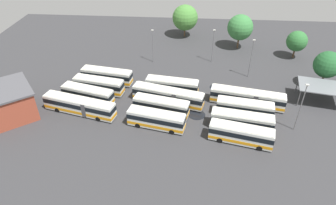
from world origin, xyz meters
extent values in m
plane|color=#333335|center=(0.00, 0.00, 0.00)|extent=(109.20, 109.20, 0.00)
cube|color=silver|center=(-16.75, -2.51, 1.78)|extent=(14.94, 5.39, 2.97)
cube|color=beige|center=(-16.75, -2.51, 3.34)|extent=(14.33, 5.08, 0.14)
cube|color=black|center=(-16.75, -2.51, 2.26)|extent=(15.02, 5.45, 0.95)
cube|color=orange|center=(-16.75, -2.51, 0.95)|extent=(15.02, 5.45, 0.59)
cube|color=black|center=(-9.51, -3.97, 2.36)|extent=(0.47, 2.03, 1.09)
cube|color=#47474C|center=(-18.34, -2.18, 1.78)|extent=(1.39, 2.69, 2.85)
cylinder|color=black|center=(-12.04, -2.28, 0.50)|extent=(1.04, 0.49, 1.00)
cylinder|color=black|center=(-12.50, -4.55, 0.50)|extent=(1.04, 0.49, 1.00)
cylinder|color=black|center=(-20.99, -0.46, 0.50)|extent=(1.04, 0.49, 1.00)
cylinder|color=black|center=(-21.45, -2.73, 0.50)|extent=(1.04, 0.49, 1.00)
cube|color=silver|center=(-15.73, 1.28, 1.78)|extent=(10.93, 4.22, 2.97)
cube|color=beige|center=(-15.73, 1.28, 3.34)|extent=(10.48, 3.95, 0.14)
cube|color=black|center=(-15.73, 1.28, 2.26)|extent=(10.99, 4.26, 0.95)
cube|color=orange|center=(-15.73, 1.28, 0.95)|extent=(10.99, 4.26, 0.59)
cube|color=black|center=(-10.46, 0.41, 2.36)|extent=(0.39, 2.04, 1.09)
cylinder|color=black|center=(-12.28, 1.89, 0.50)|extent=(1.04, 0.46, 1.00)
cylinder|color=black|center=(-12.66, -0.40, 0.50)|extent=(1.04, 0.46, 1.00)
cylinder|color=black|center=(-18.80, 2.96, 0.50)|extent=(1.04, 0.46, 1.00)
cylinder|color=black|center=(-19.18, 0.68, 0.50)|extent=(1.04, 0.46, 1.00)
cube|color=silver|center=(-14.70, 5.28, 1.78)|extent=(11.40, 4.33, 2.97)
cube|color=beige|center=(-14.70, 5.28, 3.34)|extent=(10.92, 4.05, 0.14)
cube|color=black|center=(-14.70, 5.28, 2.26)|extent=(11.46, 4.37, 0.95)
cube|color=orange|center=(-14.70, 5.28, 0.95)|extent=(11.46, 4.37, 0.59)
cube|color=black|center=(-9.20, 4.36, 2.36)|extent=(0.40, 2.04, 1.09)
cylinder|color=black|center=(-11.11, 5.85, 0.50)|extent=(1.04, 0.46, 1.00)
cylinder|color=black|center=(-11.49, 3.57, 0.50)|extent=(1.04, 0.46, 1.00)
cylinder|color=black|center=(-17.91, 7.00, 0.50)|extent=(1.04, 0.46, 1.00)
cylinder|color=black|center=(-18.30, 4.72, 0.50)|extent=(1.04, 0.46, 1.00)
cube|color=silver|center=(-14.09, 9.00, 1.78)|extent=(11.12, 4.87, 2.97)
cube|color=beige|center=(-14.09, 9.00, 3.34)|extent=(10.66, 4.57, 0.14)
cube|color=black|center=(-14.09, 9.00, 2.26)|extent=(11.18, 4.92, 0.95)
cube|color=orange|center=(-14.09, 9.00, 0.95)|extent=(11.18, 4.92, 0.59)
cube|color=black|center=(-8.80, 7.79, 2.36)|extent=(0.52, 2.02, 1.09)
cylinder|color=black|center=(-10.56, 9.38, 0.50)|extent=(1.04, 0.52, 1.00)
cylinder|color=black|center=(-11.07, 7.12, 0.50)|extent=(1.04, 0.52, 1.00)
cylinder|color=black|center=(-17.11, 10.87, 0.50)|extent=(1.04, 0.52, 1.00)
cylinder|color=black|center=(-17.62, 8.62, 0.50)|extent=(1.04, 0.52, 1.00)
cube|color=silver|center=(-1.21, -5.93, 1.78)|extent=(11.45, 4.06, 2.97)
cube|color=beige|center=(-1.21, -5.93, 3.34)|extent=(10.98, 3.80, 0.14)
cube|color=black|center=(-1.21, -5.93, 2.26)|extent=(11.51, 4.11, 0.95)
cube|color=orange|center=(-1.21, -5.93, 0.95)|extent=(11.51, 4.11, 0.59)
cube|color=black|center=(4.35, -6.72, 2.36)|extent=(0.35, 2.05, 1.09)
cylinder|color=black|center=(2.39, -5.27, 0.50)|extent=(1.03, 0.44, 1.00)
cylinder|color=black|center=(2.07, -7.56, 0.50)|extent=(1.03, 0.44, 1.00)
cylinder|color=black|center=(-4.49, -4.30, 0.50)|extent=(1.03, 0.44, 1.00)
cylinder|color=black|center=(-4.81, -6.59, 0.50)|extent=(1.03, 0.44, 1.00)
cube|color=silver|center=(-0.63, -1.95, 1.78)|extent=(14.90, 6.09, 2.97)
cube|color=beige|center=(-0.63, -1.95, 3.34)|extent=(14.28, 5.75, 0.14)
cube|color=black|center=(-0.63, -1.95, 2.26)|extent=(14.98, 6.15, 0.95)
cube|color=orange|center=(-0.63, -1.95, 0.95)|extent=(14.98, 6.15, 0.59)
cube|color=black|center=(6.53, -3.78, 2.36)|extent=(0.57, 2.01, 1.09)
cube|color=#47474C|center=(-2.20, -1.55, 1.78)|extent=(1.51, 2.71, 2.85)
cylinder|color=black|center=(4.09, -1.96, 0.50)|extent=(1.04, 0.54, 1.00)
cylinder|color=black|center=(3.51, -4.20, 0.50)|extent=(1.04, 0.54, 1.00)
cylinder|color=black|center=(-4.77, 0.31, 0.50)|extent=(1.04, 0.54, 1.00)
cylinder|color=black|center=(-5.34, -1.94, 0.50)|extent=(1.04, 0.54, 1.00)
cube|color=silver|center=(0.40, 1.79, 1.78)|extent=(11.14, 4.83, 2.97)
cube|color=beige|center=(0.40, 1.79, 3.34)|extent=(10.67, 4.54, 0.14)
cube|color=black|center=(0.40, 1.79, 2.26)|extent=(11.20, 4.88, 0.95)
cube|color=orange|center=(0.40, 1.79, 0.95)|extent=(11.20, 4.88, 0.59)
cube|color=black|center=(5.70, 0.60, 2.36)|extent=(0.51, 2.03, 1.09)
cylinder|color=black|center=(3.93, 2.18, 0.50)|extent=(1.04, 0.51, 1.00)
cylinder|color=black|center=(3.42, -0.08, 0.50)|extent=(1.04, 0.51, 1.00)
cylinder|color=black|center=(-2.63, 3.66, 0.50)|extent=(1.04, 0.51, 1.00)
cylinder|color=black|center=(-3.14, 1.40, 0.50)|extent=(1.04, 0.51, 1.00)
cube|color=silver|center=(0.89, 5.99, 1.78)|extent=(10.89, 4.66, 2.97)
cube|color=beige|center=(0.89, 5.99, 3.34)|extent=(10.44, 4.38, 0.14)
cube|color=black|center=(0.89, 5.99, 2.26)|extent=(10.95, 4.71, 0.95)
cube|color=orange|center=(0.89, 5.99, 0.95)|extent=(10.95, 4.71, 0.59)
cube|color=black|center=(6.09, 4.89, 2.36)|extent=(0.49, 2.03, 1.09)
cylinder|color=black|center=(4.35, 6.44, 0.50)|extent=(1.04, 0.50, 1.00)
cylinder|color=black|center=(3.87, 4.18, 0.50)|extent=(1.04, 0.50, 1.00)
cylinder|color=black|center=(-2.08, 7.81, 0.50)|extent=(1.04, 0.50, 1.00)
cylinder|color=black|center=(-2.56, 5.54, 0.50)|extent=(1.04, 0.50, 1.00)
cube|color=silver|center=(13.88, -9.16, 1.78)|extent=(11.78, 4.36, 2.97)
cube|color=beige|center=(13.88, -9.16, 3.34)|extent=(11.29, 4.08, 0.14)
cube|color=black|center=(13.88, -9.16, 2.26)|extent=(11.84, 4.40, 0.95)
cube|color=orange|center=(13.88, -9.16, 0.95)|extent=(11.84, 4.40, 0.59)
cube|color=black|center=(19.58, -10.10, 2.36)|extent=(0.39, 2.04, 1.09)
cylinder|color=black|center=(17.59, -8.60, 0.50)|extent=(1.04, 0.46, 1.00)
cylinder|color=black|center=(17.22, -10.89, 0.50)|extent=(1.04, 0.46, 1.00)
cylinder|color=black|center=(10.54, -7.44, 0.50)|extent=(1.04, 0.46, 1.00)
cylinder|color=black|center=(10.17, -9.72, 0.50)|extent=(1.04, 0.46, 1.00)
cube|color=silver|center=(14.65, -5.00, 1.78)|extent=(11.19, 4.47, 2.97)
cube|color=beige|center=(14.65, -5.00, 3.34)|extent=(10.72, 4.19, 0.14)
cube|color=black|center=(14.65, -5.00, 2.26)|extent=(11.25, 4.52, 0.95)
cube|color=orange|center=(14.65, -5.00, 0.95)|extent=(11.25, 4.52, 0.59)
cube|color=black|center=(20.03, -6.00, 2.36)|extent=(0.44, 2.04, 1.09)
cylinder|color=black|center=(18.19, -4.48, 0.50)|extent=(1.04, 0.48, 1.00)
cylinder|color=black|center=(17.77, -6.76, 0.50)|extent=(1.04, 0.48, 1.00)
cylinder|color=black|center=(11.54, -3.24, 0.50)|extent=(1.04, 0.48, 1.00)
cylinder|color=black|center=(11.12, -5.52, 0.50)|extent=(1.04, 0.48, 1.00)
cube|color=silver|center=(15.95, -1.25, 1.78)|extent=(11.24, 5.27, 2.97)
cube|color=beige|center=(15.95, -1.25, 3.34)|extent=(10.77, 4.97, 0.14)
cube|color=black|center=(15.95, -1.25, 2.26)|extent=(11.31, 5.32, 0.95)
cube|color=orange|center=(15.95, -1.25, 0.95)|extent=(11.31, 5.32, 0.59)
cube|color=black|center=(21.25, -2.68, 2.36)|extent=(0.59, 2.01, 1.09)
cylinder|color=black|center=(19.53, -1.02, 0.50)|extent=(1.04, 0.55, 1.00)
cylinder|color=black|center=(18.93, -3.25, 0.50)|extent=(1.04, 0.55, 1.00)
cylinder|color=black|center=(12.97, 0.75, 0.50)|extent=(1.04, 0.55, 1.00)
cylinder|color=black|center=(12.37, -1.49, 0.50)|extent=(1.04, 0.55, 1.00)
cube|color=silver|center=(16.36, 2.86, 1.78)|extent=(14.91, 6.04, 2.97)
cube|color=beige|center=(16.36, 2.86, 3.34)|extent=(14.28, 5.70, 0.14)
cube|color=black|center=(16.36, 2.86, 2.26)|extent=(14.99, 6.10, 0.95)
cube|color=orange|center=(16.36, 2.86, 0.95)|extent=(14.99, 6.10, 0.59)
cube|color=black|center=(23.52, 1.06, 2.36)|extent=(0.56, 2.01, 1.09)
cube|color=#47474C|center=(14.78, 3.26, 1.78)|extent=(1.50, 2.71, 2.85)
cylinder|color=black|center=(21.07, 2.87, 0.50)|extent=(1.04, 0.54, 1.00)
cylinder|color=black|center=(20.50, 0.63, 0.50)|extent=(1.04, 0.54, 1.00)
cylinder|color=black|center=(12.21, 5.10, 0.50)|extent=(1.04, 0.54, 1.00)
cylinder|color=black|center=(11.64, 2.86, 0.50)|extent=(1.04, 0.54, 1.00)
cube|color=#99422D|center=(29.81, 4.61, 2.83)|extent=(12.82, 12.91, 5.66)
cube|color=#4C4C51|center=(29.81, 4.61, 5.84)|extent=(13.58, 13.69, 0.36)
cube|color=black|center=(32.77, 0.91, 1.10)|extent=(1.44, 1.17, 2.20)
cube|color=slate|center=(-32.15, -4.88, 3.72)|extent=(10.75, 8.01, 0.20)
cylinder|color=#59595B|center=(-27.13, -3.08, 1.81)|extent=(0.20, 0.20, 3.62)
cylinder|color=#59595B|center=(-28.26, -8.53, 1.81)|extent=(0.20, 0.20, 3.62)
cylinder|color=slate|center=(-18.78, -14.43, 4.56)|extent=(0.16, 0.16, 9.12)
cube|color=silver|center=(-18.78, -14.43, 9.30)|extent=(0.56, 0.28, 0.20)
cylinder|color=slate|center=(-10.46, -21.61, 4.19)|extent=(0.16, 0.16, 8.38)
cube|color=silver|center=(-10.46, -21.61, 8.56)|extent=(0.56, 0.28, 0.20)
cylinder|color=slate|center=(4.63, -20.35, 4.19)|extent=(0.16, 0.16, 8.38)
cube|color=silver|center=(4.63, -20.35, 8.56)|extent=(0.56, 0.28, 0.20)
cylinder|color=slate|center=(-24.49, 4.73, 4.73)|extent=(0.16, 0.16, 9.46)
cube|color=silver|center=(-24.49, 4.73, 9.64)|extent=(0.56, 0.28, 0.20)
cylinder|color=brown|center=(-18.11, -30.75, 1.54)|extent=(0.44, 0.44, 3.07)
sphere|color=#387A3D|center=(-18.11, -30.75, 6.02)|extent=(6.93, 6.93, 6.93)
cylinder|color=brown|center=(-34.32, -10.82, 1.63)|extent=(0.44, 0.44, 3.25)
sphere|color=#235B2D|center=(-34.32, -10.82, 5.72)|extent=(5.80, 5.80, 5.80)
cylinder|color=brown|center=(-32.16, -25.72, 1.20)|extent=(0.44, 0.44, 2.40)
sphere|color=#2D6B33|center=(-32.16, -25.72, 4.64)|extent=(5.27, 5.27, 5.27)
cylinder|color=brown|center=(-2.91, -38.02, 1.31)|extent=(0.44, 0.44, 2.62)
sphere|color=#478438|center=(-2.91, -38.02, 5.81)|extent=(7.50, 7.50, 7.50)
cylinder|color=black|center=(-6.56, 1.63, 0.00)|extent=(3.50, 3.50, 0.01)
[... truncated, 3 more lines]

